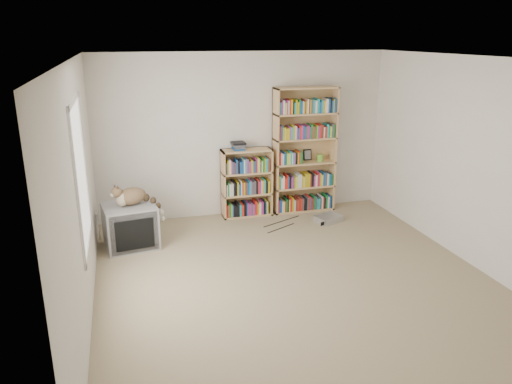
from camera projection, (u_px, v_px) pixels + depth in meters
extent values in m
cube|color=tan|center=(297.00, 282.00, 5.75)|extent=(4.50, 5.00, 0.01)
cube|color=silver|center=(244.00, 135.00, 7.67)|extent=(4.50, 0.02, 2.50)
cube|color=silver|center=(439.00, 286.00, 3.07)|extent=(4.50, 0.02, 2.50)
cube|color=silver|center=(80.00, 195.00, 4.81)|extent=(0.02, 5.00, 2.50)
cube|color=silver|center=(477.00, 165.00, 5.94)|extent=(0.02, 5.00, 2.50)
cube|color=white|center=(303.00, 58.00, 5.00)|extent=(4.50, 5.00, 0.02)
cube|color=white|center=(81.00, 175.00, 4.95)|extent=(0.02, 1.22, 1.52)
cube|color=gray|center=(130.00, 226.00, 6.66)|extent=(0.75, 0.69, 0.58)
cube|color=black|center=(134.00, 233.00, 6.41)|extent=(0.61, 0.12, 0.53)
cube|color=black|center=(135.00, 235.00, 6.39)|extent=(0.49, 0.08, 0.41)
cube|color=black|center=(129.00, 223.00, 6.77)|extent=(0.44, 0.39, 0.35)
ellipsoid|color=#3D2D19|center=(131.00, 196.00, 6.58)|extent=(0.49, 0.42, 0.23)
ellipsoid|color=#3D2D19|center=(139.00, 195.00, 6.65)|extent=(0.26, 0.27, 0.17)
ellipsoid|color=#C6AD8F|center=(122.00, 199.00, 6.48)|extent=(0.21, 0.21, 0.19)
ellipsoid|color=#3D2D19|center=(117.00, 192.00, 6.42)|extent=(0.19, 0.19, 0.14)
sphere|color=beige|center=(113.00, 195.00, 6.39)|extent=(0.08, 0.08, 0.06)
cone|color=black|center=(118.00, 188.00, 6.38)|extent=(0.08, 0.08, 0.07)
cone|color=black|center=(115.00, 187.00, 6.44)|extent=(0.08, 0.08, 0.07)
cube|color=tan|center=(275.00, 152.00, 7.72)|extent=(0.03, 0.30, 1.97)
cube|color=tan|center=(333.00, 149.00, 7.96)|extent=(0.02, 0.30, 1.97)
cube|color=tan|center=(301.00, 149.00, 7.97)|extent=(0.99, 0.03, 1.97)
cube|color=tan|center=(306.00, 88.00, 7.55)|extent=(0.99, 0.30, 0.02)
cube|color=tan|center=(303.00, 209.00, 8.14)|extent=(0.99, 0.30, 0.03)
cube|color=tan|center=(303.00, 186.00, 8.02)|extent=(0.99, 0.30, 0.03)
cube|color=tan|center=(304.00, 163.00, 7.90)|extent=(0.99, 0.30, 0.02)
cube|color=tan|center=(305.00, 138.00, 7.78)|extent=(0.99, 0.30, 0.02)
cube|color=tan|center=(306.00, 113.00, 7.67)|extent=(0.99, 0.30, 0.02)
cube|color=red|center=(303.00, 203.00, 8.10)|extent=(0.91, 0.24, 0.19)
cube|color=#15488D|center=(304.00, 180.00, 7.99)|extent=(0.91, 0.24, 0.19)
cube|color=#136F30|center=(304.00, 156.00, 7.87)|extent=(0.91, 0.24, 0.19)
cube|color=#F3DCC8|center=(305.00, 132.00, 7.75)|extent=(0.91, 0.24, 0.19)
cube|color=black|center=(306.00, 106.00, 7.63)|extent=(0.91, 0.24, 0.19)
cube|color=tan|center=(223.00, 185.00, 7.65)|extent=(0.03, 0.30, 1.06)
cube|color=tan|center=(270.00, 181.00, 7.84)|extent=(0.03, 0.30, 1.06)
cube|color=tan|center=(245.00, 180.00, 7.87)|extent=(0.77, 0.03, 1.06)
cube|color=tan|center=(246.00, 150.00, 7.59)|extent=(0.77, 0.30, 0.02)
cube|color=tan|center=(247.00, 214.00, 7.90)|extent=(0.77, 0.30, 0.03)
cube|color=tan|center=(247.00, 193.00, 7.79)|extent=(0.77, 0.30, 0.03)
cube|color=tan|center=(247.00, 172.00, 7.69)|extent=(0.77, 0.30, 0.02)
cube|color=red|center=(247.00, 208.00, 7.87)|extent=(0.69, 0.24, 0.19)
cube|color=#15488D|center=(247.00, 187.00, 7.76)|extent=(0.69, 0.24, 0.19)
cube|color=#136F30|center=(247.00, 165.00, 7.66)|extent=(0.69, 0.24, 0.19)
cube|color=red|center=(238.00, 146.00, 7.56)|extent=(0.20, 0.26, 0.11)
cylinder|color=#6CBB35|center=(320.00, 157.00, 7.95)|extent=(0.10, 0.10, 0.11)
cube|color=black|center=(307.00, 155.00, 7.98)|extent=(0.13, 0.05, 0.18)
cube|color=#B2B2B7|center=(329.00, 219.00, 7.62)|extent=(0.47, 0.40, 0.09)
cube|color=silver|center=(97.00, 218.00, 6.86)|extent=(0.01, 0.08, 0.13)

